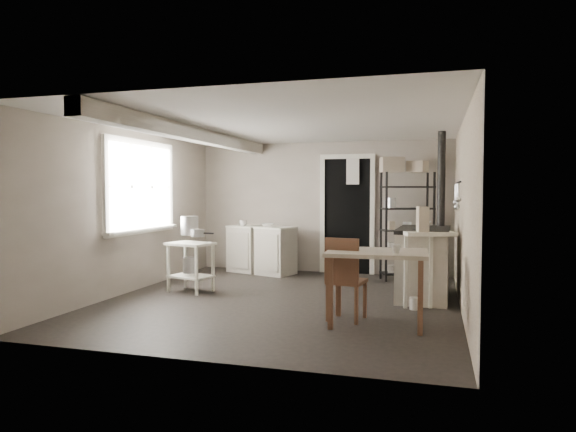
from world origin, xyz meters
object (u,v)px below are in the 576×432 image
(stockpot, at_px, (190,226))
(chair, at_px, (347,277))
(prep_table, at_px, (191,264))
(flour_sack, at_px, (407,266))
(work_table, at_px, (377,290))
(stove, at_px, (424,266))
(shelf_rack, at_px, (407,221))
(base_cabinets, at_px, (261,247))

(stockpot, bearing_deg, chair, -23.74)
(prep_table, bearing_deg, flour_sack, 30.94)
(prep_table, relative_size, work_table, 0.67)
(chair, bearing_deg, stockpot, 164.93)
(prep_table, relative_size, flour_sack, 1.39)
(stove, distance_m, work_table, 1.64)
(stove, xyz_separation_m, work_table, (-0.45, -1.58, -0.06))
(shelf_rack, xyz_separation_m, stove, (0.29, -1.40, -0.51))
(stockpot, distance_m, base_cabinets, 1.90)
(stove, bearing_deg, flour_sack, 104.13)
(stockpot, height_order, flour_sack, stockpot)
(prep_table, bearing_deg, stockpot, 121.94)
(base_cabinets, bearing_deg, prep_table, -84.47)
(prep_table, distance_m, chair, 2.61)
(stockpot, xyz_separation_m, chair, (2.48, -1.09, -0.45))
(prep_table, xyz_separation_m, base_cabinets, (0.43, 1.87, 0.06))
(work_table, distance_m, flour_sack, 2.89)
(work_table, bearing_deg, stove, 74.00)
(stockpot, relative_size, flour_sack, 0.54)
(shelf_rack, bearing_deg, base_cabinets, 156.61)
(flour_sack, bearing_deg, stockpot, -151.19)
(prep_table, xyz_separation_m, work_table, (2.76, -1.12, -0.02))
(shelf_rack, height_order, chair, shelf_rack)
(prep_table, xyz_separation_m, shelf_rack, (2.92, 1.86, 0.55))
(stockpot, xyz_separation_m, base_cabinets, (0.49, 1.77, -0.48))
(stockpot, distance_m, flour_sack, 3.50)
(stove, bearing_deg, stockpot, -171.66)
(shelf_rack, height_order, work_table, shelf_rack)
(prep_table, relative_size, chair, 0.76)
(shelf_rack, height_order, stove, shelf_rack)
(work_table, bearing_deg, base_cabinets, 127.98)
(shelf_rack, xyz_separation_m, flour_sack, (0.02, -0.09, -0.71))
(base_cabinets, bearing_deg, flour_sack, 15.75)
(base_cabinets, height_order, shelf_rack, shelf_rack)
(prep_table, xyz_separation_m, flour_sack, (2.94, 1.76, -0.16))
(stockpot, relative_size, base_cabinets, 0.22)
(base_cabinets, bearing_deg, stove, -8.65)
(shelf_rack, bearing_deg, stockpot, -172.68)
(chair, bearing_deg, prep_table, 166.52)
(base_cabinets, xyz_separation_m, chair, (1.99, -2.86, 0.02))
(stove, relative_size, work_table, 1.14)
(stove, height_order, flour_sack, stove)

